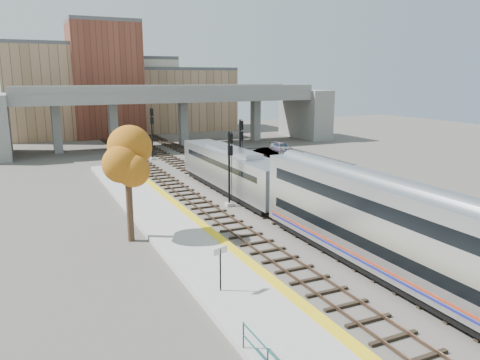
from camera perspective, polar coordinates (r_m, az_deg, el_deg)
name	(u,v)px	position (r m, az deg, el deg)	size (l,w,h in m)	color
ground	(291,233)	(33.35, 6.19, -6.44)	(160.00, 160.00, 0.00)	#47423D
platform	(193,246)	(30.36, -5.72, -8.01)	(4.50, 60.00, 0.35)	#9E9E99
yellow_strip	(221,239)	(30.93, -2.38, -7.20)	(0.70, 60.00, 0.01)	yellow
tracks	(231,192)	(44.40, -1.12, -1.46)	(10.70, 95.00, 0.25)	black
overpass	(170,109)	(75.20, -8.50, 8.55)	(54.00, 12.00, 9.50)	slate
buildings_far	(119,92)	(95.19, -14.49, 10.34)	(43.00, 21.00, 20.60)	tan
parking_lot	(272,158)	(63.72, 3.98, 2.73)	(14.00, 18.00, 0.04)	black
locomotive	(232,169)	(43.83, -0.98, 1.30)	(3.02, 19.05, 4.10)	#A8AAB2
coach	(413,237)	(25.45, 20.39, -6.58)	(3.03, 25.00, 5.00)	#A8AAB2
signal_mast_near	(229,172)	(39.10, -1.29, 1.04)	(0.60, 0.64, 6.36)	#9E9E99
signal_mast_mid	(240,154)	(46.66, 0.04, 3.19)	(0.60, 0.64, 6.68)	#9E9E99
signal_mast_far	(152,134)	(62.71, -10.67, 5.48)	(0.60, 0.64, 6.86)	#9E9E99
station_sign	(220,260)	(23.31, -2.42, -9.68)	(0.86, 0.35, 2.27)	black
tree	(127,160)	(31.09, -13.59, 2.37)	(3.60, 3.60, 7.41)	#382619
car_a	(261,158)	(59.76, 2.61, 2.72)	(1.46, 3.62, 1.23)	#99999E
car_b	(266,153)	(64.20, 3.18, 3.36)	(1.25, 3.57, 1.18)	#99999E
car_c	(281,147)	(69.18, 5.07, 4.02)	(1.75, 4.31, 1.25)	#99999E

